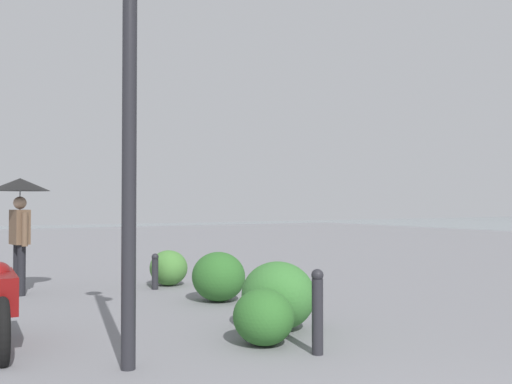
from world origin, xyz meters
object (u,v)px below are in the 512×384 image
Objects in this scene: lamppost at (130,82)px; bollard_mid at (155,271)px; bollard_near at (317,310)px; pedestrian at (20,203)px.

bollard_mid is (4.59, -1.90, -2.41)m from lamppost.
bollard_near is 1.35× the size of bollard_mid.
pedestrian is 2.26× the size of bollard_near.
bollard_near is at bearing 179.73° from bollard_mid.
bollard_near is 5.08m from bollard_mid.
pedestrian is 2.64m from bollard_mid.
bollard_near is (-0.48, -1.88, -2.29)m from lamppost.
lamppost is 5.30m from pedestrian.
pedestrian is (5.16, 0.36, -1.16)m from lamppost.
bollard_near reaches higher than bollard_mid.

